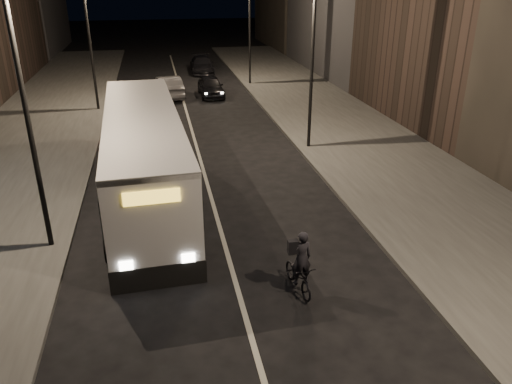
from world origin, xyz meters
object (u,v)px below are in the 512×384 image
streetlight_left_near (31,85)px  city_bus (145,154)px  streetlight_right_mid (308,41)px  car_mid (168,87)px  car_near (211,86)px  car_far (202,65)px  streetlight_left_far (92,25)px  streetlight_right_far (246,14)px  cyclist_on_bicycle (299,271)px

streetlight_left_near → city_bus: streetlight_left_near is taller
streetlight_right_mid → car_mid: (-6.27, 13.07, -4.60)m
car_near → car_far: 9.37m
city_bus → car_near: (4.55, 17.36, -1.19)m
car_far → city_bus: bearing=-99.1°
city_bus → streetlight_right_mid: bearing=27.9°
streetlight_left_far → streetlight_right_far: bearing=29.4°
streetlight_right_mid → cyclist_on_bicycle: 13.28m
streetlight_right_far → car_mid: streetlight_right_far is taller
streetlight_left_near → car_mid: size_ratio=1.75×
streetlight_left_near → car_far: streetlight_left_near is taller
streetlight_left_far → car_mid: bearing=34.9°
city_bus → car_far: 27.19m
streetlight_right_far → streetlight_left_near: size_ratio=1.00×
city_bus → streetlight_right_far: bearing=66.7°
cyclist_on_bicycle → streetlight_left_near: bearing=143.5°
car_near → streetlight_left_far: bearing=-160.1°
streetlight_left_near → car_mid: (4.39, 21.07, -4.60)m
streetlight_right_mid → cyclist_on_bicycle: (-3.63, -11.87, -4.71)m
streetlight_right_mid → cyclist_on_bicycle: size_ratio=4.13×
streetlight_left_far → car_mid: 7.06m
cyclist_on_bicycle → car_mid: cyclist_on_bicycle is taller
streetlight_left_far → car_far: streetlight_left_far is taller
streetlight_right_mid → streetlight_right_far: size_ratio=1.00×
streetlight_left_near → car_near: bearing=70.4°
streetlight_right_far → car_near: bearing=-135.2°
streetlight_left_near → cyclist_on_bicycle: size_ratio=4.13×
city_bus → car_mid: size_ratio=2.80×
streetlight_right_mid → car_near: size_ratio=1.96×
car_near → streetlight_right_mid: bearing=-76.4°
car_near → car_far: bearing=87.4°
car_mid → car_near: bearing=167.9°
streetlight_right_mid → car_far: size_ratio=1.68×
city_bus → streetlight_left_near: bearing=-132.5°
streetlight_left_near → streetlight_left_far: (0.00, 18.00, 0.00)m
city_bus → cyclist_on_bicycle: (4.17, -7.29, -1.24)m
cyclist_on_bicycle → car_near: 24.65m
streetlight_left_near → car_far: (7.73, 30.14, -4.66)m
city_bus → car_far: city_bus is taller
streetlight_right_far → city_bus: 22.28m
car_near → streetlight_right_far: bearing=44.1°
streetlight_right_far → streetlight_right_mid: bearing=-90.0°
city_bus → car_far: bearing=77.1°
cyclist_on_bicycle → streetlight_right_far: bearing=74.9°
streetlight_right_far → car_near: streetlight_right_far is taller
streetlight_left_far → cyclist_on_bicycle: streetlight_left_far is taller
streetlight_left_far → city_bus: bearing=-78.9°
streetlight_right_far → car_far: bearing=115.5°
cyclist_on_bicycle → car_far: (0.70, 34.01, 0.05)m
car_far → streetlight_right_mid: bearing=-81.2°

